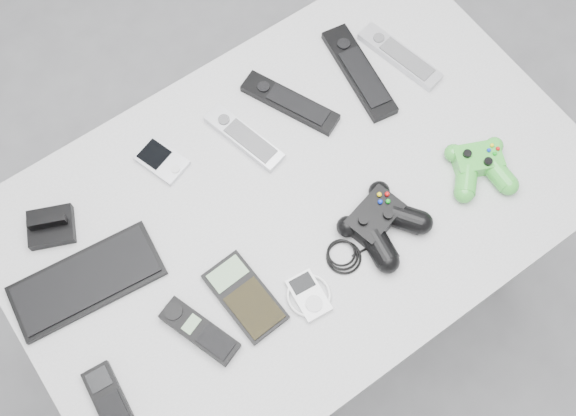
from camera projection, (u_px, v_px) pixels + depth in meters
floor at (313, 290)px, 2.06m from camera, size 3.50×3.50×0.00m
desk at (295, 212)px, 1.40m from camera, size 1.15×0.74×0.77m
pda_keyboard at (87, 281)px, 1.27m from camera, size 0.29×0.15×0.02m
dock_bracket at (49, 225)px, 1.29m from camera, size 0.11×0.11×0.05m
pda at (162, 160)px, 1.36m from camera, size 0.09×0.11×0.02m
remote_silver_a at (244, 137)px, 1.38m from camera, size 0.09×0.19×0.02m
remote_black_a at (290, 102)px, 1.41m from camera, size 0.13×0.22×0.02m
remote_black_b at (359, 72)px, 1.44m from camera, size 0.10×0.25×0.02m
remote_silver_b at (400, 56)px, 1.45m from camera, size 0.09×0.21×0.02m
mobile_phone at (107, 396)px, 1.19m from camera, size 0.06×0.12×0.02m
cordless_handset at (199, 331)px, 1.23m from camera, size 0.10×0.16×0.02m
calculator at (245, 297)px, 1.25m from camera, size 0.09×0.17×0.02m
mp3_player at (309, 295)px, 1.26m from camera, size 0.09×0.10×0.02m
controller_black at (381, 222)px, 1.29m from camera, size 0.29×0.21×0.05m
controller_green at (480, 165)px, 1.34m from camera, size 0.18×0.18×0.04m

